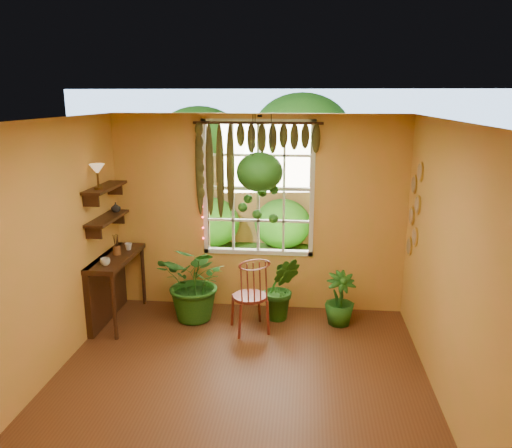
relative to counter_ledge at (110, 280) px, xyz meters
The scene contains 23 objects.
floor 2.55m from the counter_ledge, 39.96° to the right, with size 4.50×4.50×0.00m, color #592F19.
ceiling 3.29m from the counter_ledge, 39.96° to the right, with size 4.50×4.50×0.00m, color white.
wall_back 2.17m from the counter_ledge, 18.80° to the left, with size 4.00×4.00×0.00m, color #E69B4E.
wall_left 1.79m from the counter_ledge, 93.24° to the right, with size 4.50×4.50×0.00m, color #E69B4E.
wall_right 4.30m from the counter_ledge, 22.26° to the right, with size 4.50×4.50×0.00m, color #E69B4E.
window 2.33m from the counter_ledge, 19.65° to the left, with size 1.52×0.10×1.86m.
valance_vine 2.57m from the counter_ledge, 17.07° to the left, with size 1.70×0.12×1.10m.
string_lights 1.76m from the counter_ledge, 27.17° to the left, with size 0.03×0.03×1.54m, color #FF2633, non-canonical shape.
wall_plates 4.02m from the counter_ledge, ahead, with size 0.04×0.32×1.10m, color beige, non-canonical shape.
counter_ledge is the anchor object (origin of this frame).
shelf_lower 0.85m from the counter_ledge, ahead, with size 0.25×0.90×0.04m, color #391D0F.
shelf_upper 1.25m from the counter_ledge, ahead, with size 0.25×0.90×0.04m, color #391D0F.
backyard 5.74m from the counter_ledge, 67.84° to the left, with size 14.00×10.00×12.00m.
windsor_chair 1.92m from the counter_ledge, ahead, with size 0.57×0.58×1.16m.
potted_plant_left 1.16m from the counter_ledge, ahead, with size 0.96×0.83×1.07m, color #134714.
potted_plant_mid 2.28m from the counter_ledge, ahead, with size 0.49×0.39×0.88m, color #134714.
potted_plant_right 3.04m from the counter_ledge, ahead, with size 0.39×0.39×0.71m, color #134714.
hanging_basket 2.40m from the counter_ledge, ahead, with size 0.59×0.59×1.38m.
cup_a 0.57m from the counter_ledge, 71.49° to the right, with size 0.12×0.12×0.09m, color silver.
cup_b 0.51m from the counter_ledge, 54.13° to the left, with size 0.10×0.10×0.09m, color beige.
brush_jar 0.50m from the counter_ledge, 23.50° to the left, with size 0.10×0.10×0.35m.
shelf_vase 0.98m from the counter_ledge, 82.25° to the left, with size 0.12×0.12×0.13m, color #B2AD99.
tiffany_lamp 1.51m from the counter_ledge, 77.76° to the right, with size 0.19×0.19×0.31m.
Camera 1 is at (0.66, -4.37, 2.91)m, focal length 35.00 mm.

